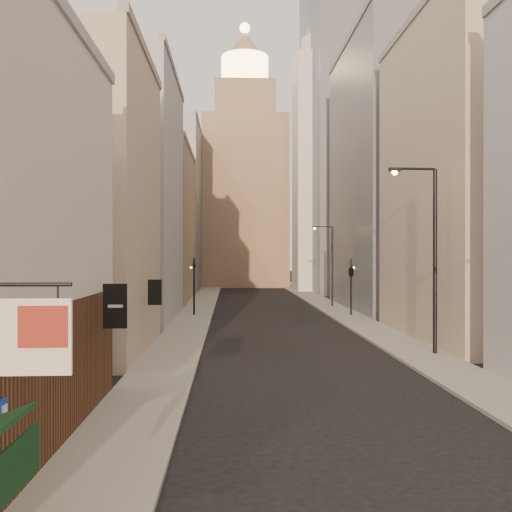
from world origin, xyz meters
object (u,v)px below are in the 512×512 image
Objects in this scene: white_tower at (322,164)px; traffic_light_left at (194,275)px; streetlamp_far at (330,261)px; traffic_light_right at (351,271)px; clock_tower at (245,183)px; streetlamp_mid at (430,249)px.

traffic_light_left is (-16.58, -34.07, -15.01)m from white_tower.
streetlamp_far is at bearing -97.32° from white_tower.
traffic_light_left is 1.00× the size of traffic_light_right.
clock_tower reaches higher than traffic_light_right.
traffic_light_right is at bearing -80.90° from clock_tower.
white_tower is at bearing -51.84° from clock_tower.
clock_tower is at bearing -120.73° from traffic_light_left.
streetlamp_far is at bearing -103.25° from traffic_light_right.
traffic_light_left is at bearing -150.51° from streetlamp_far.
clock_tower is at bearing -95.56° from traffic_light_right.
traffic_light_left is at bearing -96.62° from clock_tower.
white_tower is 38.14m from traffic_light_right.
clock_tower is at bearing 93.70° from streetlamp_mid.
streetlamp_far is at bearing 87.75° from streetlamp_mid.
traffic_light_left is at bearing -18.95° from traffic_light_right.
clock_tower is at bearing 99.38° from streetlamp_far.
white_tower is at bearing -140.06° from traffic_light_left.
white_tower is 5.07× the size of streetlamp_far.
streetlamp_mid is at bearing -90.59° from streetlamp_far.
streetlamp_mid is at bearing 100.35° from traffic_light_left.
clock_tower is 1.08× the size of white_tower.
streetlamp_mid is 1.20× the size of streetlamp_far.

